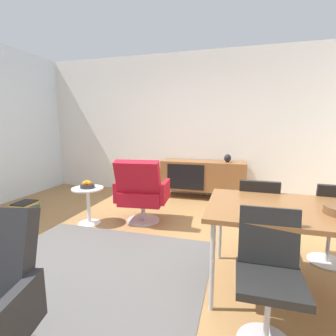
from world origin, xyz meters
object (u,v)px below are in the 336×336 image
Objects in this scene: dining_chair_back_left at (257,214)px; vase_cobalt at (228,158)px; side_table_round at (88,201)px; magazine_stack at (25,207)px; fruit_bowl at (87,185)px; dining_chair_front_left at (269,273)px; sideboard at (203,176)px; dining_table at (311,214)px; lounge_chair_red at (142,191)px; dining_chair_back_right at (333,221)px.

vase_cobalt is at bearing 101.43° from dining_chair_back_left.
side_table_round is 1.34× the size of magazine_stack.
fruit_bowl is 1.37m from magazine_stack.
sideboard is at bearing 105.30° from dining_chair_front_left.
dining_chair_back_left is at bearing 90.05° from dining_chair_front_left.
side_table_round is at bearing 161.38° from dining_table.
fruit_bowl is at bearing -162.72° from lounge_chair_red.
dining_chair_back_left is 1.62m from lounge_chair_red.
dining_chair_front_left is at bearing -89.95° from dining_chair_back_left.
dining_chair_front_left is 0.90× the size of lounge_chair_red.
dining_table is at bearing -18.62° from side_table_round.
dining_chair_back_left is (0.42, -2.06, -0.33)m from vase_cobalt.
dining_chair_back_left is at bearing -7.08° from magazine_stack.
side_table_round is (-1.84, -1.74, -0.47)m from vase_cobalt.
lounge_chair_red is (-1.88, 1.11, -0.23)m from dining_table.
lounge_chair_red is at bearing -113.54° from sideboard.
dining_chair_front_left is at bearing -74.70° from sideboard.
lounge_chair_red is at bearing 132.59° from dining_chair_front_left.
dining_chair_front_left is at bearing -47.41° from lounge_chair_red.
sideboard is 1.65m from lounge_chair_red.
lounge_chair_red reaches higher than magazine_stack.
dining_chair_front_left reaches higher than magazine_stack.
dining_chair_front_left is at bearing -32.48° from side_table_round.
vase_cobalt is at bearing 43.44° from fruit_bowl.
lounge_chair_red is 4.73× the size of fruit_bowl.
vase_cobalt is 0.75× the size of fruit_bowl.
dining_chair_front_left is 2.26m from lounge_chair_red.
side_table_round is (-2.96, 0.32, -0.15)m from dining_chair_back_right.
sideboard is 10.63× the size of vase_cobalt.
sideboard is 1.69× the size of lounge_chair_red.
dining_table is 8.00× the size of fruit_bowl.
side_table_round is at bearing -128.60° from sideboard.
sideboard is 2.24m from dining_chair_back_left.
sideboard is at bearing 114.98° from dining_table.
sideboard is at bearing 66.46° from lounge_chair_red.
sideboard reaches higher than side_table_round.
dining_chair_front_left is (0.00, -1.12, 0.00)m from dining_chair_back_left.
lounge_chair_red is 2.44× the size of magazine_stack.
side_table_round is (-1.39, -1.74, -0.12)m from sideboard.
lounge_chair_red reaches higher than dining_table.
fruit_bowl is (-1.39, -1.74, 0.12)m from sideboard.
magazine_stack is at bearing -176.95° from lounge_chair_red.
vase_cobalt is 2.37m from dining_chair_back_right.
dining_chair_back_right is 2.29m from lounge_chair_red.
sideboard reaches higher than fruit_bowl.
lounge_chair_red is (-2.23, 0.55, -0.00)m from dining_chair_back_right.
sideboard is 1.87× the size of dining_chair_back_left.
lounge_chair_red is at bearing 3.05° from magazine_stack.
fruit_bowl is (-1.84, -1.74, -0.23)m from vase_cobalt.
dining_chair_back_right is (0.35, 0.56, -0.23)m from dining_table.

